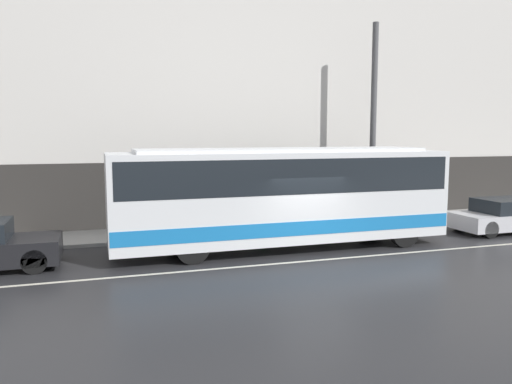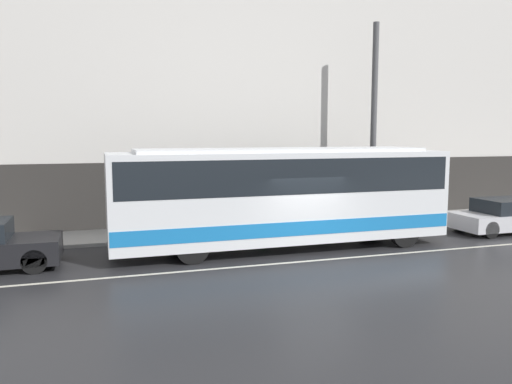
{
  "view_description": "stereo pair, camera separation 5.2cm",
  "coord_description": "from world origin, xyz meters",
  "px_view_note": "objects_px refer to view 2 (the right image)",
  "views": [
    {
      "loc": [
        -6.33,
        -13.66,
        3.86
      ],
      "look_at": [
        -1.32,
        1.89,
        1.96
      ],
      "focal_mm": 35.0,
      "sensor_mm": 36.0,
      "label": 1
    },
    {
      "loc": [
        -6.28,
        -13.68,
        3.86
      ],
      "look_at": [
        -1.32,
        1.89,
        1.96
      ],
      "focal_mm": 35.0,
      "sensor_mm": 36.0,
      "label": 2
    }
  ],
  "objects_px": {
    "sedan_white_front": "(508,216)",
    "utility_pole_near": "(374,124)",
    "pedestrian_waiting": "(263,207)",
    "transit_bus": "(282,192)"
  },
  "relations": [
    {
      "from": "sedan_white_front",
      "to": "utility_pole_near",
      "type": "bearing_deg",
      "value": 146.23
    },
    {
      "from": "utility_pole_near",
      "to": "sedan_white_front",
      "type": "bearing_deg",
      "value": -33.77
    },
    {
      "from": "sedan_white_front",
      "to": "pedestrian_waiting",
      "type": "xyz_separation_m",
      "value": [
        -9.12,
        3.38,
        0.31
      ]
    },
    {
      "from": "sedan_white_front",
      "to": "pedestrian_waiting",
      "type": "relative_size",
      "value": 2.66
    },
    {
      "from": "transit_bus",
      "to": "sedan_white_front",
      "type": "distance_m",
      "value": 9.67
    },
    {
      "from": "transit_bus",
      "to": "utility_pole_near",
      "type": "distance_m",
      "value": 6.4
    },
    {
      "from": "sedan_white_front",
      "to": "transit_bus",
      "type": "bearing_deg",
      "value": -180.0
    },
    {
      "from": "transit_bus",
      "to": "sedan_white_front",
      "type": "bearing_deg",
      "value": 0.0
    },
    {
      "from": "pedestrian_waiting",
      "to": "transit_bus",
      "type": "bearing_deg",
      "value": -97.8
    },
    {
      "from": "transit_bus",
      "to": "pedestrian_waiting",
      "type": "relative_size",
      "value": 6.57
    }
  ]
}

